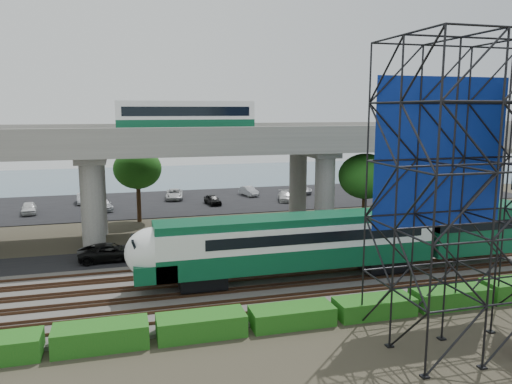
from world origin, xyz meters
name	(u,v)px	position (x,y,z in m)	size (l,w,h in m)	color
ground	(254,298)	(0.00, 0.00, 0.00)	(140.00, 140.00, 0.00)	#474233
ballast_bed	(246,286)	(0.00, 2.00, 0.10)	(90.00, 12.00, 0.20)	slate
service_road	(221,252)	(0.00, 10.50, 0.04)	(90.00, 5.00, 0.08)	black
parking_lot	(184,202)	(0.00, 34.00, 0.04)	(90.00, 18.00, 0.08)	black
harbor_water	(168,179)	(0.00, 56.00, 0.01)	(140.00, 40.00, 0.03)	#476275
rail_tracks	(246,283)	(0.00, 2.00, 0.28)	(90.00, 9.52, 0.16)	#472D1E
commuter_train	(326,239)	(5.69, 2.00, 2.88)	(29.30, 3.06, 4.30)	black
overpass	(206,148)	(-0.14, 16.00, 8.21)	(80.00, 12.00, 12.40)	#9E9B93
scaffold_tower	(477,195)	(9.36, -7.98, 7.47)	(9.36, 6.36, 15.00)	black
hedge_strip	(292,315)	(1.01, -4.30, 0.56)	(34.60, 1.80, 1.20)	#145815
trees	(156,179)	(-4.67, 16.17, 5.57)	(40.94, 16.94, 7.69)	#382314
suv	(110,252)	(-8.76, 10.32, 0.75)	(2.23, 4.85, 1.35)	black
parked_cars	(189,197)	(0.53, 33.67, 0.71)	(36.42, 9.83, 1.31)	silver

